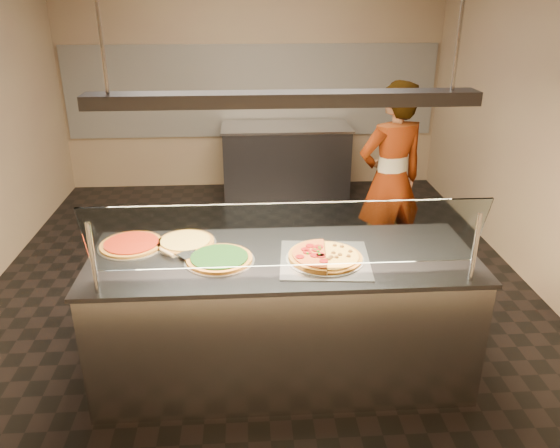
{
  "coord_description": "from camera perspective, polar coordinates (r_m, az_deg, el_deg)",
  "views": [
    {
      "loc": [
        -0.11,
        -4.37,
        2.53
      ],
      "look_at": [
        0.12,
        -0.85,
        1.02
      ],
      "focal_mm": 35.0,
      "sensor_mm": 36.0,
      "label": 1
    }
  ],
  "objects": [
    {
      "name": "ground",
      "position": [
        5.05,
        -2.0,
        -6.98
      ],
      "size": [
        5.0,
        6.0,
        0.02
      ],
      "primitive_type": "cube",
      "color": "black",
      "rests_on": "ground"
    },
    {
      "name": "wall_back",
      "position": [
        7.45,
        -2.95,
        15.24
      ],
      "size": [
        5.0,
        0.02,
        3.0
      ],
      "primitive_type": "cube",
      "color": "tan",
      "rests_on": "ground"
    },
    {
      "name": "wall_front",
      "position": [
        1.71,
        0.72,
        -13.93
      ],
      "size": [
        5.0,
        0.02,
        3.0
      ],
      "primitive_type": "cube",
      "color": "tan",
      "rests_on": "ground"
    },
    {
      "name": "wall_right",
      "position": [
        5.2,
        27.03,
        9.28
      ],
      "size": [
        0.02,
        6.0,
        3.0
      ],
      "primitive_type": "cube",
      "color": "tan",
      "rests_on": "ground"
    },
    {
      "name": "tile_band",
      "position": [
        7.45,
        -2.92,
        13.68
      ],
      "size": [
        4.9,
        0.02,
        1.2
      ],
      "primitive_type": "cube",
      "color": "silver",
      "rests_on": "wall_back"
    },
    {
      "name": "serving_counter",
      "position": [
        3.81,
        0.3,
        -9.6
      ],
      "size": [
        2.54,
        0.94,
        0.93
      ],
      "color": "#B7B7BC",
      "rests_on": "ground"
    },
    {
      "name": "sneeze_guard",
      "position": [
        3.14,
        0.77,
        -1.32
      ],
      "size": [
        2.3,
        0.18,
        0.54
      ],
      "color": "#B7B7BC",
      "rests_on": "serving_counter"
    },
    {
      "name": "perforated_tray",
      "position": [
        3.54,
        4.7,
        -3.67
      ],
      "size": [
        0.62,
        0.62,
        0.01
      ],
      "color": "silver",
      "rests_on": "serving_counter"
    },
    {
      "name": "half_pizza_pepperoni",
      "position": [
        3.51,
        2.88,
        -3.33
      ],
      "size": [
        0.28,
        0.49,
        0.05
      ],
      "color": "brown",
      "rests_on": "perforated_tray"
    },
    {
      "name": "half_pizza_sausage",
      "position": [
        3.55,
        6.55,
        -3.31
      ],
      "size": [
        0.28,
        0.49,
        0.04
      ],
      "color": "brown",
      "rests_on": "perforated_tray"
    },
    {
      "name": "pizza_spinach",
      "position": [
        3.53,
        -6.35,
        -3.58
      ],
      "size": [
        0.45,
        0.45,
        0.03
      ],
      "color": "silver",
      "rests_on": "serving_counter"
    },
    {
      "name": "pizza_cheese",
      "position": [
        3.8,
        -9.83,
        -1.81
      ],
      "size": [
        0.42,
        0.42,
        0.03
      ],
      "color": "silver",
      "rests_on": "serving_counter"
    },
    {
      "name": "pizza_tomato",
      "position": [
        3.85,
        -15.25,
        -2.02
      ],
      "size": [
        0.45,
        0.45,
        0.03
      ],
      "color": "silver",
      "rests_on": "serving_counter"
    },
    {
      "name": "pizza_spatula",
      "position": [
        3.62,
        -10.79,
        -2.97
      ],
      "size": [
        0.28,
        0.17,
        0.02
      ],
      "color": "#B7B7BC",
      "rests_on": "pizza_spinach"
    },
    {
      "name": "prep_table",
      "position": [
        7.24,
        0.6,
        6.64
      ],
      "size": [
        1.66,
        0.74,
        0.93
      ],
      "color": "#38383D",
      "rests_on": "ground"
    },
    {
      "name": "worker",
      "position": [
        5.15,
        11.46,
        4.44
      ],
      "size": [
        0.77,
        0.62,
        1.83
      ],
      "primitive_type": "imported",
      "rotation": [
        0.0,
        0.0,
        3.45
      ],
      "color": "#3F3A46",
      "rests_on": "ground"
    },
    {
      "name": "heat_lamp_housing",
      "position": [
        3.26,
        0.36,
        12.93
      ],
      "size": [
        2.3,
        0.18,
        0.08
      ],
      "primitive_type": "cube",
      "color": "#38383D",
      "rests_on": "ceiling"
    }
  ]
}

